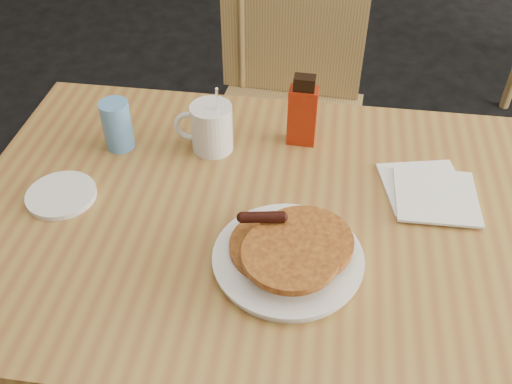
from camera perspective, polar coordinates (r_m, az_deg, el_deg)
main_table at (r=1.17m, az=1.50°, el=-3.57°), size 1.31×0.89×0.75m
chair_main_far at (r=1.83m, az=3.27°, el=11.04°), size 0.50×0.50×1.01m
pancake_plate at (r=1.04m, az=3.30°, el=-6.14°), size 0.28×0.28×0.08m
coffee_mug at (r=1.28m, az=-4.58°, el=6.50°), size 0.13×0.09×0.17m
syrup_bottle at (r=1.29m, az=4.69°, el=7.92°), size 0.07×0.04×0.17m
napkin_stack at (r=1.24m, az=17.00°, el=0.03°), size 0.20×0.21×0.01m
blue_tumbler at (r=1.32m, az=-13.72°, el=6.52°), size 0.08×0.08×0.12m
side_saucer at (r=1.24m, az=-18.90°, el=-0.29°), size 0.16×0.16×0.01m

